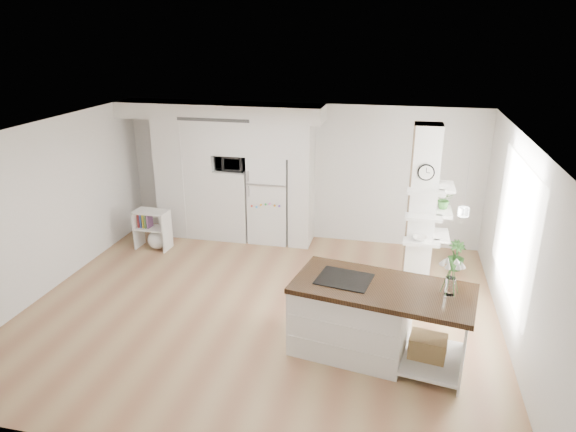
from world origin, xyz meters
name	(u,v)px	position (x,y,z in m)	size (l,w,h in m)	color
floor	(261,308)	(0.00, 0.00, 0.00)	(7.00, 6.00, 0.01)	tan
room	(258,192)	(0.00, 0.00, 1.86)	(7.04, 6.04, 2.72)	white
cabinet_wall	(224,165)	(-1.45, 2.67, 1.51)	(4.00, 0.71, 2.70)	white
refrigerator	(270,198)	(-0.53, 2.68, 0.88)	(0.78, 0.69, 1.75)	white
column	(427,212)	(2.38, 1.13, 1.35)	(0.69, 0.90, 2.70)	silver
window	(515,228)	(3.48, 0.30, 1.50)	(2.40, 2.40, 0.00)	white
pendant_light	(383,179)	(1.70, 0.15, 2.12)	(0.12, 0.12, 0.10)	white
kitchen_island	(361,316)	(1.56, -0.75, 0.52)	(2.37, 1.42, 1.57)	white
bookshelf	(154,232)	(-2.60, 1.77, 0.33)	(0.66, 0.40, 0.76)	white
floor_plant_a	(412,290)	(2.24, 0.65, 0.24)	(0.26, 0.21, 0.47)	#31692A
floor_plant_b	(456,256)	(3.00, 2.06, 0.27)	(0.30, 0.30, 0.53)	#31692A
microwave	(232,163)	(-1.27, 2.62, 1.57)	(0.54, 0.37, 0.30)	#2D2D2D
shelf_plant	(444,199)	(2.63, 1.30, 1.52)	(0.27, 0.23, 0.30)	#31692A
decor_bowl	(420,238)	(2.30, 0.90, 1.00)	(0.22, 0.22, 0.05)	white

